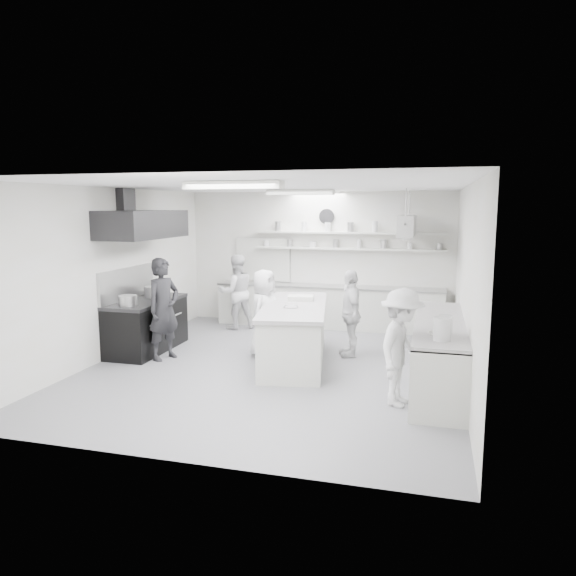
% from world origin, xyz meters
% --- Properties ---
extents(floor, '(6.00, 7.00, 0.02)m').
position_xyz_m(floor, '(0.00, 0.00, -0.01)').
color(floor, gray).
rests_on(floor, ground).
extents(ceiling, '(6.00, 7.00, 0.02)m').
position_xyz_m(ceiling, '(0.00, 0.00, 3.01)').
color(ceiling, white).
rests_on(ceiling, wall_back).
extents(wall_back, '(6.00, 0.04, 3.00)m').
position_xyz_m(wall_back, '(0.00, 3.50, 1.50)').
color(wall_back, silver).
rests_on(wall_back, floor).
extents(wall_front, '(6.00, 0.04, 3.00)m').
position_xyz_m(wall_front, '(0.00, -3.50, 1.50)').
color(wall_front, silver).
rests_on(wall_front, floor).
extents(wall_left, '(0.04, 7.00, 3.00)m').
position_xyz_m(wall_left, '(-3.00, 0.00, 1.50)').
color(wall_left, silver).
rests_on(wall_left, floor).
extents(wall_right, '(0.04, 7.00, 3.00)m').
position_xyz_m(wall_right, '(3.00, 0.00, 1.50)').
color(wall_right, silver).
rests_on(wall_right, floor).
extents(stove, '(0.80, 1.80, 0.90)m').
position_xyz_m(stove, '(-2.60, 0.40, 0.45)').
color(stove, black).
rests_on(stove, floor).
extents(exhaust_hood, '(0.85, 2.00, 0.50)m').
position_xyz_m(exhaust_hood, '(-2.60, 0.40, 2.35)').
color(exhaust_hood, '#252527').
rests_on(exhaust_hood, wall_left).
extents(back_counter, '(5.00, 0.60, 0.92)m').
position_xyz_m(back_counter, '(0.30, 3.20, 0.46)').
color(back_counter, silver).
rests_on(back_counter, floor).
extents(shelf_lower, '(4.20, 0.26, 0.04)m').
position_xyz_m(shelf_lower, '(0.70, 3.37, 1.75)').
color(shelf_lower, silver).
rests_on(shelf_lower, wall_back).
extents(shelf_upper, '(4.20, 0.26, 0.04)m').
position_xyz_m(shelf_upper, '(0.70, 3.37, 2.10)').
color(shelf_upper, silver).
rests_on(shelf_upper, wall_back).
extents(pass_through_window, '(1.30, 0.04, 1.00)m').
position_xyz_m(pass_through_window, '(-1.30, 3.48, 1.45)').
color(pass_through_window, black).
rests_on(pass_through_window, wall_back).
extents(wall_clock, '(0.32, 0.05, 0.32)m').
position_xyz_m(wall_clock, '(0.20, 3.46, 2.45)').
color(wall_clock, white).
rests_on(wall_clock, wall_back).
extents(right_counter, '(0.74, 3.30, 0.94)m').
position_xyz_m(right_counter, '(2.65, -0.20, 0.47)').
color(right_counter, silver).
rests_on(right_counter, floor).
extents(pot_rack, '(0.30, 1.60, 0.40)m').
position_xyz_m(pot_rack, '(2.00, 2.40, 2.30)').
color(pot_rack, '#A8A8A8').
rests_on(pot_rack, ceiling).
extents(light_fixture_front, '(1.30, 0.25, 0.10)m').
position_xyz_m(light_fixture_front, '(0.00, -1.80, 2.94)').
color(light_fixture_front, silver).
rests_on(light_fixture_front, ceiling).
extents(light_fixture_rear, '(1.30, 0.25, 0.10)m').
position_xyz_m(light_fixture_rear, '(0.00, 1.80, 2.94)').
color(light_fixture_rear, silver).
rests_on(light_fixture_rear, ceiling).
extents(prep_island, '(1.41, 2.74, 0.96)m').
position_xyz_m(prep_island, '(0.25, 0.38, 0.48)').
color(prep_island, silver).
rests_on(prep_island, floor).
extents(stove_pot, '(0.35, 0.35, 0.26)m').
position_xyz_m(stove_pot, '(-2.60, 0.70, 1.04)').
color(stove_pot, '#A8A8A8').
rests_on(stove_pot, stove).
extents(cook_stove, '(0.64, 0.77, 1.79)m').
position_xyz_m(cook_stove, '(-2.01, -0.02, 0.90)').
color(cook_stove, black).
rests_on(cook_stove, floor).
extents(cook_back, '(1.01, 0.97, 1.64)m').
position_xyz_m(cook_back, '(-1.62, 2.54, 0.82)').
color(cook_back, silver).
rests_on(cook_back, floor).
extents(cook_island_left, '(0.57, 0.81, 1.57)m').
position_xyz_m(cook_island_left, '(-0.38, 0.63, 0.78)').
color(cook_island_left, silver).
rests_on(cook_island_left, floor).
extents(cook_island_right, '(0.65, 0.99, 1.56)m').
position_xyz_m(cook_island_right, '(1.12, 1.03, 0.78)').
color(cook_island_right, silver).
rests_on(cook_island_right, floor).
extents(cook_right, '(0.85, 1.16, 1.60)m').
position_xyz_m(cook_right, '(2.14, -1.20, 0.80)').
color(cook_right, silver).
rests_on(cook_right, floor).
extents(bowl_island_a, '(0.29, 0.29, 0.06)m').
position_xyz_m(bowl_island_a, '(0.25, 0.14, 0.99)').
color(bowl_island_a, '#A8A8A8').
rests_on(bowl_island_a, prep_island).
extents(bowl_island_b, '(0.23, 0.23, 0.06)m').
position_xyz_m(bowl_island_b, '(0.15, 0.52, 0.99)').
color(bowl_island_b, silver).
rests_on(bowl_island_b, prep_island).
extents(bowl_right, '(0.25, 0.25, 0.06)m').
position_xyz_m(bowl_right, '(2.60, -1.06, 0.97)').
color(bowl_right, silver).
rests_on(bowl_right, right_counter).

